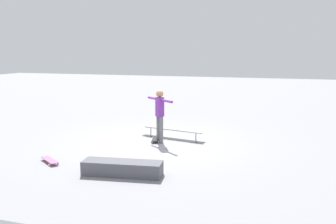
{
  "coord_description": "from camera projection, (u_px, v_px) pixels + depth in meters",
  "views": [
    {
      "loc": [
        -3.87,
        10.85,
        2.92
      ],
      "look_at": [
        -0.38,
        -0.08,
        1.0
      ],
      "focal_mm": 39.19,
      "sensor_mm": 36.0,
      "label": 1
    }
  ],
  "objects": [
    {
      "name": "skateboard_main",
      "position": [
        156.0,
        139.0,
        12.01
      ],
      "size": [
        0.4,
        0.82,
        0.09
      ],
      "rotation": [
        0.0,
        0.0,
        1.82
      ],
      "color": "black",
      "rests_on": "ground_plane"
    },
    {
      "name": "ground_plane",
      "position": [
        156.0,
        142.0,
        11.83
      ],
      "size": [
        60.0,
        60.0,
        0.0
      ],
      "primitive_type": "plane",
      "color": "gray"
    },
    {
      "name": "skater_main",
      "position": [
        160.0,
        112.0,
        11.65
      ],
      "size": [
        1.12,
        0.92,
        1.7
      ],
      "rotation": [
        0.0,
        0.0,
        5.61
      ],
      "color": "slate",
      "rests_on": "ground_plane"
    },
    {
      "name": "grind_rail",
      "position": [
        173.0,
        135.0,
        12.24
      ],
      "size": [
        2.3,
        0.68,
        0.34
      ],
      "rotation": [
        0.0,
        0.0,
        -0.2
      ],
      "color": "black",
      "rests_on": "ground_plane"
    },
    {
      "name": "skate_ledge",
      "position": [
        122.0,
        168.0,
        8.7
      ],
      "size": [
        1.95,
        0.77,
        0.34
      ],
      "primitive_type": "cube",
      "rotation": [
        0.0,
        0.0,
        0.14
      ],
      "color": "#595960",
      "rests_on": "ground_plane"
    },
    {
      "name": "loose_skateboard_pink",
      "position": [
        50.0,
        160.0,
        9.66
      ],
      "size": [
        0.77,
        0.62,
        0.09
      ],
      "rotation": [
        0.0,
        0.0,
        5.68
      ],
      "color": "#E05993",
      "rests_on": "ground_plane"
    }
  ]
}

